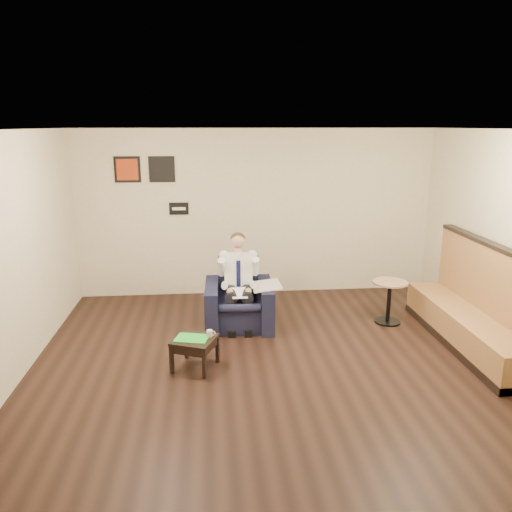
{
  "coord_description": "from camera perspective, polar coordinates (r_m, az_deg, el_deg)",
  "views": [
    {
      "loc": [
        -0.78,
        -5.31,
        2.85
      ],
      "look_at": [
        -0.18,
        1.2,
        1.12
      ],
      "focal_mm": 35.0,
      "sensor_mm": 36.0,
      "label": 1
    }
  ],
  "objects": [
    {
      "name": "armchair",
      "position": [
        7.23,
        -1.98,
        -4.47
      ],
      "size": [
        0.99,
        0.99,
        0.93
      ],
      "primitive_type": "cube",
      "rotation": [
        0.0,
        0.0,
        -0.03
      ],
      "color": "black",
      "rests_on": "ground"
    },
    {
      "name": "cafe_table",
      "position": [
        7.63,
        14.94,
        -5.11
      ],
      "size": [
        0.56,
        0.56,
        0.64
      ],
      "primitive_type": "cylinder",
      "rotation": [
        0.0,
        0.0,
        -0.1
      ],
      "color": "#A47959",
      "rests_on": "ground"
    },
    {
      "name": "seating_sign",
      "position": [
        8.42,
        -8.8,
        5.38
      ],
      "size": [
        0.32,
        0.02,
        0.2
      ],
      "primitive_type": "cube",
      "color": "black",
      "rests_on": "wall_back"
    },
    {
      "name": "ground",
      "position": [
        6.08,
        2.77,
        -13.2
      ],
      "size": [
        6.0,
        6.0,
        0.0
      ],
      "primitive_type": "plane",
      "color": "black",
      "rests_on": "ground"
    },
    {
      "name": "ceiling",
      "position": [
        5.37,
        3.15,
        14.23
      ],
      "size": [
        6.0,
        6.0,
        0.02
      ],
      "primitive_type": "cube",
      "color": "white",
      "rests_on": "wall_back"
    },
    {
      "name": "side_table",
      "position": [
        6.15,
        -6.99,
        -10.94
      ],
      "size": [
        0.61,
        0.61,
        0.38
      ],
      "primitive_type": "cube",
      "rotation": [
        0.0,
        0.0,
        -0.39
      ],
      "color": "black",
      "rests_on": "ground"
    },
    {
      "name": "wall_left",
      "position": [
        5.94,
        -27.07,
        -1.01
      ],
      "size": [
        0.02,
        6.0,
        2.8
      ],
      "primitive_type": "cube",
      "color": "beige",
      "rests_on": "ground"
    },
    {
      "name": "art_print_left",
      "position": [
        8.43,
        -14.49,
        9.55
      ],
      "size": [
        0.42,
        0.03,
        0.42
      ],
      "primitive_type": "cube",
      "color": "#AC3615",
      "rests_on": "wall_back"
    },
    {
      "name": "lap_papers",
      "position": [
        6.99,
        -1.93,
        -4.24
      ],
      "size": [
        0.23,
        0.31,
        0.01
      ],
      "primitive_type": "cube",
      "rotation": [
        0.0,
        0.0,
        0.04
      ],
      "color": "white",
      "rests_on": "seated_man"
    },
    {
      "name": "coffee_mug",
      "position": [
        6.08,
        -5.33,
        -8.79
      ],
      "size": [
        0.09,
        0.09,
        0.08
      ],
      "primitive_type": "cylinder",
      "rotation": [
        0.0,
        0.0,
        -0.39
      ],
      "color": "white",
      "rests_on": "side_table"
    },
    {
      "name": "seated_man",
      "position": [
        7.06,
        -1.96,
        -3.47
      ],
      "size": [
        0.63,
        0.93,
        1.28
      ],
      "primitive_type": null,
      "rotation": [
        0.0,
        0.0,
        -0.03
      ],
      "color": "silver",
      "rests_on": "armchair"
    },
    {
      "name": "green_folder",
      "position": [
        6.06,
        -7.34,
        -9.3
      ],
      "size": [
        0.44,
        0.36,
        0.01
      ],
      "primitive_type": "cube",
      "rotation": [
        0.0,
        0.0,
        -0.25
      ],
      "color": "green",
      "rests_on": "side_table"
    },
    {
      "name": "wall_front",
      "position": [
        2.84,
        11.9,
        -16.27
      ],
      "size": [
        6.0,
        0.02,
        2.8
      ],
      "primitive_type": "cube",
      "color": "beige",
      "rests_on": "ground"
    },
    {
      "name": "banquette",
      "position": [
        7.11,
        23.37,
        -4.29
      ],
      "size": [
        0.63,
        2.64,
        1.35
      ],
      "primitive_type": "cube",
      "color": "olive",
      "rests_on": "ground"
    },
    {
      "name": "art_print_right",
      "position": [
        8.36,
        -10.71,
        9.72
      ],
      "size": [
        0.42,
        0.03,
        0.42
      ],
      "primitive_type": "cube",
      "color": "black",
      "rests_on": "wall_back"
    },
    {
      "name": "smartphone",
      "position": [
        6.17,
        -6.17,
        -8.85
      ],
      "size": [
        0.13,
        0.11,
        0.01
      ],
      "primitive_type": "cube",
      "rotation": [
        0.0,
        0.0,
        -0.56
      ],
      "color": "black",
      "rests_on": "side_table"
    },
    {
      "name": "wall_back",
      "position": [
        8.47,
        0.07,
        4.92
      ],
      "size": [
        6.0,
        0.02,
        2.8
      ],
      "primitive_type": "cube",
      "color": "beige",
      "rests_on": "ground"
    },
    {
      "name": "newspaper",
      "position": [
        7.1,
        1.19,
        -3.39
      ],
      "size": [
        0.42,
        0.52,
        0.01
      ],
      "primitive_type": "cube",
      "rotation": [
        0.0,
        0.0,
        0.02
      ],
      "color": "silver",
      "rests_on": "armchair"
    }
  ]
}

